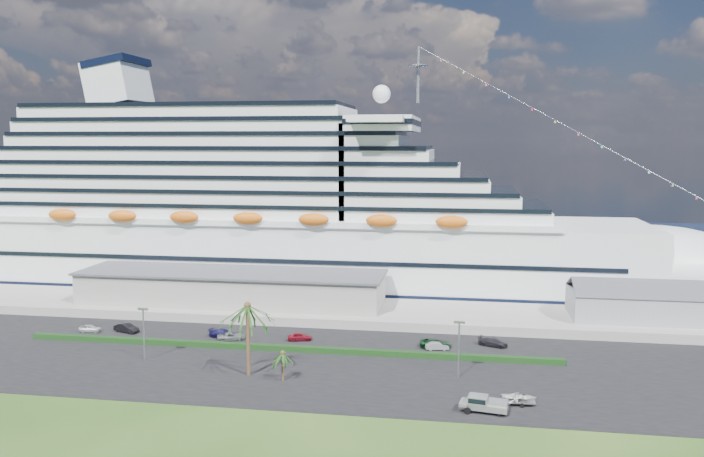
% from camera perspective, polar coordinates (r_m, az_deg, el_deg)
% --- Properties ---
extents(ground, '(420.00, 420.00, 0.00)m').
position_cam_1_polar(ground, '(96.55, -3.50, -13.23)').
color(ground, '#214316').
rests_on(ground, ground).
extents(asphalt_lot, '(140.00, 38.00, 0.12)m').
position_cam_1_polar(asphalt_lot, '(106.66, -2.18, -11.16)').
color(asphalt_lot, black).
rests_on(asphalt_lot, ground).
extents(wharf, '(240.00, 20.00, 1.80)m').
position_cam_1_polar(wharf, '(133.83, 0.29, -6.93)').
color(wharf, gray).
rests_on(wharf, ground).
extents(water, '(420.00, 160.00, 0.02)m').
position_cam_1_polar(water, '(221.66, 3.91, -1.46)').
color(water, black).
rests_on(water, ground).
extents(cruise_ship, '(191.00, 38.00, 54.00)m').
position_cam_1_polar(cruise_ship, '(158.66, -6.06, 1.08)').
color(cruise_ship, silver).
rests_on(cruise_ship, ground).
extents(terminal_building, '(61.00, 15.00, 6.30)m').
position_cam_1_polar(terminal_building, '(138.88, -9.99, -4.77)').
color(terminal_building, gray).
rests_on(terminal_building, wharf).
extents(port_shed, '(24.00, 12.31, 7.37)m').
position_cam_1_polar(port_shed, '(135.29, 22.73, -5.83)').
color(port_shed, gray).
rests_on(port_shed, wharf).
extents(hedge, '(88.00, 1.10, 0.90)m').
position_cam_1_polar(hedge, '(112.89, -5.71, -9.87)').
color(hedge, black).
rests_on(hedge, asphalt_lot).
extents(lamp_post_left, '(1.60, 0.35, 8.27)m').
position_cam_1_polar(lamp_post_left, '(111.23, -16.94, -7.86)').
color(lamp_post_left, gray).
rests_on(lamp_post_left, asphalt_lot).
extents(lamp_post_right, '(1.60, 0.35, 8.27)m').
position_cam_1_polar(lamp_post_right, '(100.28, 8.88, -9.29)').
color(lamp_post_right, gray).
rests_on(lamp_post_right, asphalt_lot).
extents(palm_tall, '(8.82, 8.82, 11.13)m').
position_cam_1_polar(palm_tall, '(100.03, -8.67, -7.04)').
color(palm_tall, '#47301E').
rests_on(palm_tall, ground).
extents(palm_short, '(3.53, 3.53, 4.56)m').
position_cam_1_polar(palm_short, '(98.66, -5.79, -10.54)').
color(palm_short, '#47301E').
rests_on(palm_short, ground).
extents(parked_car_0, '(3.95, 1.83, 1.31)m').
position_cam_1_polar(parked_car_0, '(131.32, -20.93, -7.76)').
color(parked_car_0, '#B8B8BA').
rests_on(parked_car_0, asphalt_lot).
extents(parked_car_1, '(5.08, 3.17, 1.58)m').
position_cam_1_polar(parked_car_1, '(128.99, -18.24, -7.85)').
color(parked_car_1, black).
rests_on(parked_car_1, asphalt_lot).
extents(parked_car_2, '(5.13, 3.89, 1.30)m').
position_cam_1_polar(parked_car_2, '(119.75, -10.01, -8.83)').
color(parked_car_2, gray).
rests_on(parked_car_2, asphalt_lot).
extents(parked_car_3, '(5.31, 2.63, 1.48)m').
position_cam_1_polar(parked_car_3, '(121.58, -10.63, -8.55)').
color(parked_car_3, '#171447').
rests_on(parked_car_3, asphalt_lot).
extents(parked_car_4, '(4.40, 2.65, 1.40)m').
position_cam_1_polar(parked_car_4, '(118.12, -4.38, -8.94)').
color(parked_car_4, maroon).
rests_on(parked_car_4, asphalt_lot).
extents(parked_car_5, '(3.99, 2.04, 1.25)m').
position_cam_1_polar(parked_car_5, '(113.73, 7.08, -9.66)').
color(parked_car_5, '#9A9CA0').
rests_on(parked_car_5, asphalt_lot).
extents(parked_car_6, '(5.20, 2.54, 1.42)m').
position_cam_1_polar(parked_car_6, '(114.73, 6.95, -9.46)').
color(parked_car_6, black).
rests_on(parked_car_6, asphalt_lot).
extents(parked_car_7, '(5.27, 3.65, 1.42)m').
position_cam_1_polar(parked_car_7, '(117.06, 11.65, -9.22)').
color(parked_car_7, '#232329').
rests_on(parked_car_7, asphalt_lot).
extents(pickup_truck, '(6.21, 3.10, 2.09)m').
position_cam_1_polar(pickup_truck, '(89.91, 10.84, -14.08)').
color(pickup_truck, black).
rests_on(pickup_truck, asphalt_lot).
extents(boat_trailer, '(5.28, 3.57, 1.50)m').
position_cam_1_polar(boat_trailer, '(93.04, 13.70, -13.51)').
color(boat_trailer, gray).
rests_on(boat_trailer, asphalt_lot).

